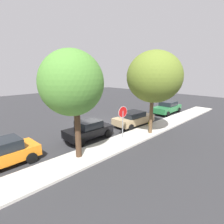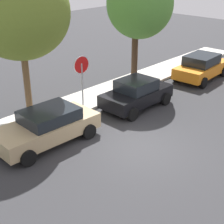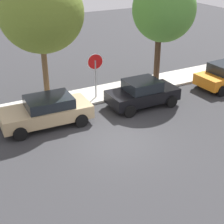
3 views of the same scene
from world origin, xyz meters
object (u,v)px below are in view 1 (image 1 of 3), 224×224
(parked_car_black, at_px, (89,130))
(parked_car_tan, at_px, (134,118))
(parked_car_green, at_px, (167,107))
(street_tree_mid_block, at_px, (72,83))
(stop_sign, at_px, (123,117))
(street_tree_near_corner, at_px, (154,77))
(fire_hydrant, at_px, (150,123))

(parked_car_black, xyz_separation_m, parked_car_tan, (-5.24, 0.35, -0.00))
(parked_car_green, height_order, street_tree_mid_block, street_tree_mid_block)
(parked_car_tan, relative_size, parked_car_green, 0.95)
(street_tree_mid_block, bearing_deg, stop_sign, -179.05)
(street_tree_near_corner, distance_m, fire_hydrant, 4.96)
(fire_hydrant, bearing_deg, street_tree_mid_block, 2.05)
(stop_sign, bearing_deg, parked_car_black, -47.27)
(stop_sign, height_order, fire_hydrant, stop_sign)
(parked_car_black, height_order, street_tree_near_corner, street_tree_near_corner)
(parked_car_green, height_order, street_tree_near_corner, street_tree_near_corner)
(stop_sign, height_order, parked_car_green, stop_sign)
(stop_sign, relative_size, street_tree_near_corner, 0.39)
(parked_car_tan, bearing_deg, street_tree_near_corner, 69.95)
(parked_car_green, distance_m, street_tree_near_corner, 9.62)
(parked_car_tan, height_order, fire_hydrant, parked_car_tan)
(parked_car_black, bearing_deg, parked_car_tan, 176.18)
(stop_sign, bearing_deg, parked_car_tan, -154.51)
(parked_car_green, distance_m, fire_hydrant, 6.67)
(parked_car_tan, distance_m, street_tree_near_corner, 4.98)
(parked_car_tan, height_order, parked_car_green, parked_car_green)
(stop_sign, relative_size, street_tree_mid_block, 0.41)
(stop_sign, xyz_separation_m, parked_car_green, (-10.61, -1.91, -1.09))
(stop_sign, bearing_deg, street_tree_near_corner, 156.09)
(parked_car_black, distance_m, street_tree_near_corner, 6.63)
(parked_car_green, bearing_deg, parked_car_black, -0.29)
(street_tree_mid_block, bearing_deg, fire_hydrant, -177.95)
(parked_car_tan, distance_m, fire_hydrant, 1.63)
(stop_sign, xyz_separation_m, street_tree_mid_block, (4.41, 0.07, 2.74))
(parked_car_black, relative_size, street_tree_mid_block, 0.59)
(parked_car_tan, bearing_deg, street_tree_mid_block, 12.26)
(parked_car_green, relative_size, fire_hydrant, 6.47)
(parked_car_black, height_order, parked_car_tan, parked_car_black)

